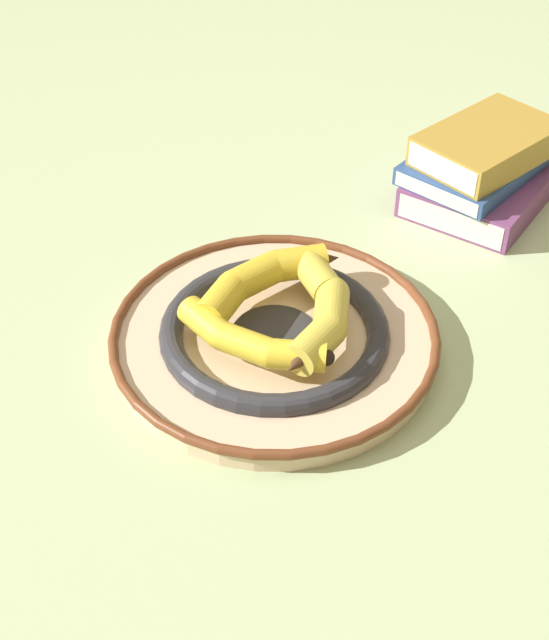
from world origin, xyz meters
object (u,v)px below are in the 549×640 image
(banana_a, at_px, (323,313))
(book_stack, at_px, (481,170))
(decorative_bowl, at_px, (274,336))
(banana_c, at_px, (246,340))
(banana_b, at_px, (261,278))

(banana_a, xyz_separation_m, book_stack, (-0.05, -0.37, -0.01))
(decorative_bowl, distance_m, banana_c, 0.06)
(banana_b, height_order, banana_c, banana_b)
(banana_b, distance_m, banana_c, 0.10)
(banana_a, relative_size, banana_c, 0.97)
(book_stack, bearing_deg, decorative_bowl, -2.13)
(banana_a, bearing_deg, book_stack, -30.17)
(banana_b, bearing_deg, banana_a, 99.35)
(decorative_bowl, xyz_separation_m, banana_a, (-0.05, -0.02, 0.04))
(decorative_bowl, height_order, banana_a, banana_a)
(banana_b, relative_size, book_stack, 0.85)
(decorative_bowl, height_order, book_stack, book_stack)
(banana_a, xyz_separation_m, banana_b, (0.08, -0.02, 0.00))
(banana_b, xyz_separation_m, book_stack, (-0.13, -0.35, -0.01))
(banana_b, bearing_deg, banana_c, 42.30)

